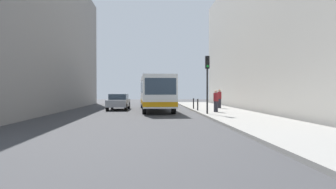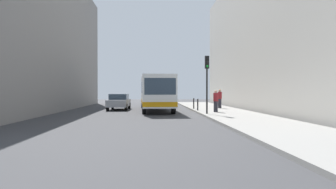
{
  "view_description": "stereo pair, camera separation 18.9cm",
  "coord_description": "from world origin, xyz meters",
  "px_view_note": "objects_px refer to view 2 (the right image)",
  "views": [
    {
      "loc": [
        -0.56,
        -22.87,
        1.78
      ],
      "look_at": [
        0.99,
        1.99,
        1.47
      ],
      "focal_mm": 32.1,
      "sensor_mm": 36.0,
      "label": 1
    },
    {
      "loc": [
        -0.37,
        -22.88,
        1.78
      ],
      "look_at": [
        0.99,
        1.99,
        1.47
      ],
      "focal_mm": 32.1,
      "sensor_mm": 36.0,
      "label": 2
    }
  ],
  "objects_px": {
    "car_beside_bus": "(119,101)",
    "car_behind_bus": "(159,99)",
    "pedestrian_mid_sidewalk": "(220,99)",
    "traffic_light": "(207,73)",
    "bollard_near": "(198,105)",
    "bollard_mid": "(194,103)",
    "bus": "(156,91)",
    "pedestrian_near_signal": "(216,101)"
  },
  "relations": [
    {
      "from": "car_beside_bus",
      "to": "traffic_light",
      "type": "xyz_separation_m",
      "value": [
        6.99,
        -7.33,
        2.22
      ]
    },
    {
      "from": "bollard_near",
      "to": "bollard_mid",
      "type": "relative_size",
      "value": 1.0
    },
    {
      "from": "pedestrian_mid_sidewalk",
      "to": "bus",
      "type": "bearing_deg",
      "value": 29.59
    },
    {
      "from": "car_behind_bus",
      "to": "bollard_near",
      "type": "relative_size",
      "value": 4.69
    },
    {
      "from": "car_behind_bus",
      "to": "traffic_light",
      "type": "distance_m",
      "value": 15.9
    },
    {
      "from": "bus",
      "to": "bollard_mid",
      "type": "relative_size",
      "value": 11.7
    },
    {
      "from": "car_behind_bus",
      "to": "traffic_light",
      "type": "relative_size",
      "value": 1.09
    },
    {
      "from": "bollard_mid",
      "to": "bollard_near",
      "type": "bearing_deg",
      "value": -90.0
    },
    {
      "from": "pedestrian_near_signal",
      "to": "bollard_near",
      "type": "bearing_deg",
      "value": -64.74
    },
    {
      "from": "bus",
      "to": "car_beside_bus",
      "type": "xyz_separation_m",
      "value": [
        -3.44,
        1.44,
        -0.94
      ]
    },
    {
      "from": "bollard_near",
      "to": "car_beside_bus",
      "type": "bearing_deg",
      "value": 151.53
    },
    {
      "from": "bus",
      "to": "pedestrian_near_signal",
      "type": "bearing_deg",
      "value": 135.01
    },
    {
      "from": "pedestrian_near_signal",
      "to": "traffic_light",
      "type": "bearing_deg",
      "value": 54.43
    },
    {
      "from": "car_beside_bus",
      "to": "bollard_mid",
      "type": "relative_size",
      "value": 4.67
    },
    {
      "from": "bollard_mid",
      "to": "pedestrian_near_signal",
      "type": "distance_m",
      "value": 4.42
    },
    {
      "from": "pedestrian_near_signal",
      "to": "pedestrian_mid_sidewalk",
      "type": "distance_m",
      "value": 5.21
    },
    {
      "from": "bollard_mid",
      "to": "car_behind_bus",
      "type": "bearing_deg",
      "value": 107.22
    },
    {
      "from": "traffic_light",
      "to": "bollard_mid",
      "type": "relative_size",
      "value": 4.32
    },
    {
      "from": "bus",
      "to": "car_behind_bus",
      "type": "xyz_separation_m",
      "value": [
        0.51,
        9.56,
        -0.94
      ]
    },
    {
      "from": "car_behind_bus",
      "to": "bollard_mid",
      "type": "bearing_deg",
      "value": 105.32
    },
    {
      "from": "traffic_light",
      "to": "bus",
      "type": "bearing_deg",
      "value": 121.07
    },
    {
      "from": "bollard_mid",
      "to": "pedestrian_near_signal",
      "type": "bearing_deg",
      "value": -75.47
    },
    {
      "from": "car_beside_bus",
      "to": "traffic_light",
      "type": "height_order",
      "value": "traffic_light"
    },
    {
      "from": "bollard_near",
      "to": "car_behind_bus",
      "type": "bearing_deg",
      "value": 103.91
    },
    {
      "from": "bus",
      "to": "bollard_mid",
      "type": "xyz_separation_m",
      "value": [
        3.45,
        0.08,
        -1.1
      ]
    },
    {
      "from": "car_beside_bus",
      "to": "car_behind_bus",
      "type": "bearing_deg",
      "value": -114.78
    },
    {
      "from": "car_beside_bus",
      "to": "car_behind_bus",
      "type": "xyz_separation_m",
      "value": [
        3.96,
        8.12,
        0.0
      ]
    },
    {
      "from": "bollard_near",
      "to": "pedestrian_near_signal",
      "type": "xyz_separation_m",
      "value": [
        1.1,
        -1.88,
        0.37
      ]
    },
    {
      "from": "pedestrian_mid_sidewalk",
      "to": "traffic_light",
      "type": "bearing_deg",
      "value": 91.69
    },
    {
      "from": "bus",
      "to": "car_behind_bus",
      "type": "relative_size",
      "value": 2.49
    },
    {
      "from": "pedestrian_mid_sidewalk",
      "to": "bollard_near",
      "type": "bearing_deg",
      "value": 72.46
    },
    {
      "from": "car_behind_bus",
      "to": "bollard_near",
      "type": "bearing_deg",
      "value": 102.01
    },
    {
      "from": "traffic_light",
      "to": "pedestrian_near_signal",
      "type": "bearing_deg",
      "value": 59.63
    },
    {
      "from": "bus",
      "to": "pedestrian_near_signal",
      "type": "height_order",
      "value": "bus"
    },
    {
      "from": "car_behind_bus",
      "to": "traffic_light",
      "type": "xyz_separation_m",
      "value": [
        3.04,
        -15.45,
        2.22
      ]
    },
    {
      "from": "bus",
      "to": "car_behind_bus",
      "type": "bearing_deg",
      "value": -95.54
    },
    {
      "from": "car_behind_bus",
      "to": "pedestrian_near_signal",
      "type": "height_order",
      "value": "pedestrian_near_signal"
    },
    {
      "from": "car_beside_bus",
      "to": "traffic_light",
      "type": "relative_size",
      "value": 1.08
    },
    {
      "from": "car_behind_bus",
      "to": "pedestrian_mid_sidewalk",
      "type": "distance_m",
      "value": 10.33
    },
    {
      "from": "bollard_near",
      "to": "pedestrian_mid_sidewalk",
      "type": "bearing_deg",
      "value": 50.65
    },
    {
      "from": "bus",
      "to": "traffic_light",
      "type": "distance_m",
      "value": 7.0
    },
    {
      "from": "traffic_light",
      "to": "bollard_near",
      "type": "distance_m",
      "value": 4.31
    }
  ]
}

